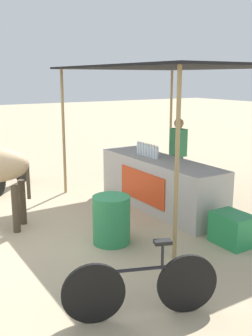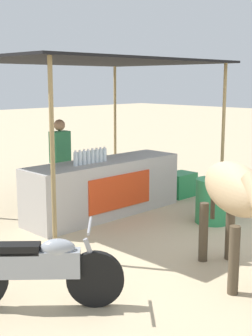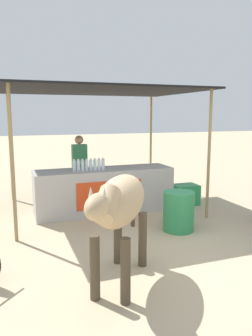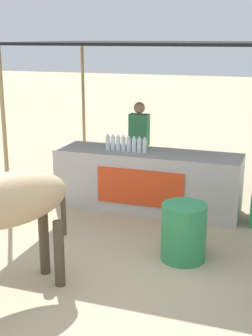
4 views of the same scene
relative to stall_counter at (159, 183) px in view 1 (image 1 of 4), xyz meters
The scene contains 9 objects.
ground_plane 2.25m from the stall_counter, 90.00° to the right, with size 60.00×60.00×0.00m, color tan.
stall_counter is the anchor object (origin of this frame).
stall_awning 2.10m from the stall_counter, 90.00° to the left, with size 4.20×3.20×2.67m.
water_bottle_row 0.69m from the stall_counter, behind, with size 0.70×0.07×0.25m.
vendor_behind_counter 0.92m from the stall_counter, 116.79° to the left, with size 0.34×0.22×1.65m.
cooler_box 1.99m from the stall_counter, ahead, with size 0.60×0.44×0.48m, color #268C4C.
water_barrel 1.88m from the stall_counter, 59.27° to the right, with size 0.57×0.57×0.74m, color #2D8C51.
motorcycle_parked 3.47m from the stall_counter, 143.08° to the right, with size 1.37×1.28×0.90m.
bicycle_leaning 3.61m from the stall_counter, 39.47° to the right, with size 0.62×1.57×0.85m.
Camera 1 is at (5.83, -2.19, 2.48)m, focal length 42.00 mm.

